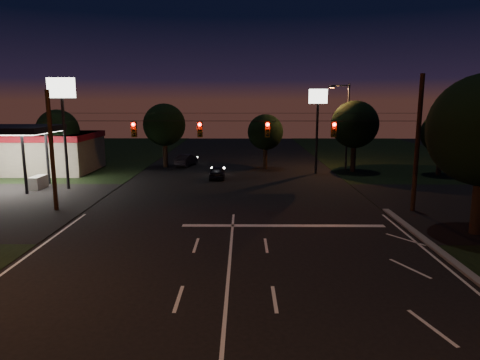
{
  "coord_description": "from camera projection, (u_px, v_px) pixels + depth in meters",
  "views": [
    {
      "loc": [
        0.62,
        -12.91,
        7.33
      ],
      "look_at": [
        0.45,
        10.21,
        3.0
      ],
      "focal_mm": 32.0,
      "sensor_mm": 36.0,
      "label": 1
    }
  ],
  "objects": [
    {
      "name": "ground",
      "position": [
        224.0,
        327.0,
        14.04
      ],
      "size": [
        140.0,
        140.0,
        0.0
      ],
      "primitive_type": "plane",
      "color": "black",
      "rests_on": "ground"
    },
    {
      "name": "stop_bar",
      "position": [
        283.0,
        226.0,
        25.32
      ],
      "size": [
        12.0,
        0.5,
        0.01
      ],
      "primitive_type": "cube",
      "color": "silver",
      "rests_on": "ground"
    },
    {
      "name": "utility_pole_right",
      "position": [
        412.0,
        211.0,
        28.7
      ],
      "size": [
        0.3,
        0.3,
        9.0
      ],
      "primitive_type": "cylinder",
      "color": "black",
      "rests_on": "ground"
    },
    {
      "name": "utility_pole_left",
      "position": [
        57.0,
        210.0,
        28.88
      ],
      "size": [
        0.28,
        0.28,
        8.0
      ],
      "primitive_type": "cylinder",
      "color": "black",
      "rests_on": "ground"
    },
    {
      "name": "signal_span",
      "position": [
        234.0,
        129.0,
        27.74
      ],
      "size": [
        24.0,
        0.4,
        1.56
      ],
      "color": "black",
      "rests_on": "ground"
    },
    {
      "name": "gas_station",
      "position": [
        23.0,
        149.0,
        43.63
      ],
      "size": [
        14.2,
        16.1,
        5.25
      ],
      "color": "gray",
      "rests_on": "ground"
    },
    {
      "name": "pole_sign_left_near",
      "position": [
        62.0,
        105.0,
        34.49
      ],
      "size": [
        2.2,
        0.3,
        9.1
      ],
      "color": "black",
      "rests_on": "ground"
    },
    {
      "name": "pole_sign_right",
      "position": [
        318.0,
        111.0,
        42.32
      ],
      "size": [
        1.8,
        0.3,
        8.4
      ],
      "color": "black",
      "rests_on": "ground"
    },
    {
      "name": "street_light_right_far",
      "position": [
        345.0,
        120.0,
        44.45
      ],
      "size": [
        2.2,
        0.35,
        9.0
      ],
      "color": "black",
      "rests_on": "ground"
    },
    {
      "name": "tree_far_a",
      "position": [
        59.0,
        131.0,
        42.99
      ],
      "size": [
        4.2,
        4.2,
        6.42
      ],
      "color": "black",
      "rests_on": "ground"
    },
    {
      "name": "tree_far_b",
      "position": [
        165.0,
        125.0,
        46.8
      ],
      "size": [
        4.6,
        4.6,
        6.98
      ],
      "color": "black",
      "rests_on": "ground"
    },
    {
      "name": "tree_far_c",
      "position": [
        266.0,
        133.0,
        45.84
      ],
      "size": [
        3.8,
        3.8,
        5.86
      ],
      "color": "black",
      "rests_on": "ground"
    },
    {
      "name": "tree_far_d",
      "position": [
        355.0,
        125.0,
        43.67
      ],
      "size": [
        4.8,
        4.8,
        7.3
      ],
      "color": "black",
      "rests_on": "ground"
    },
    {
      "name": "tree_far_e",
      "position": [
        441.0,
        134.0,
        41.75
      ],
      "size": [
        4.0,
        4.0,
        6.18
      ],
      "color": "black",
      "rests_on": "ground"
    },
    {
      "name": "car_oncoming_a",
      "position": [
        217.0,
        172.0,
        40.45
      ],
      "size": [
        1.53,
        3.64,
        1.23
      ],
      "primitive_type": "imported",
      "rotation": [
        0.0,
        0.0,
        3.16
      ],
      "color": "black",
      "rests_on": "ground"
    },
    {
      "name": "car_oncoming_b",
      "position": [
        186.0,
        160.0,
        48.46
      ],
      "size": [
        2.29,
        4.23,
        1.32
      ],
      "primitive_type": "imported",
      "rotation": [
        0.0,
        0.0,
        2.91
      ],
      "color": "black",
      "rests_on": "ground"
    }
  ]
}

